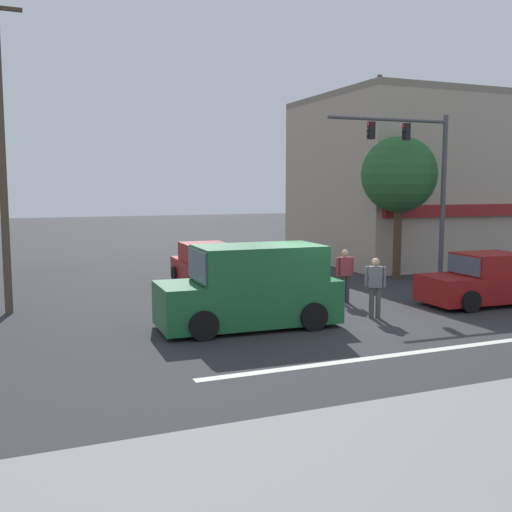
{
  "coord_description": "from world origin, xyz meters",
  "views": [
    {
      "loc": [
        -7.57,
        -13.92,
        3.6
      ],
      "look_at": [
        -0.97,
        2.0,
        1.6
      ],
      "focal_mm": 42.0,
      "sensor_mm": 36.0,
      "label": 1
    }
  ],
  "objects_px": {
    "traffic_light_mast": "(422,171)",
    "pedestrian_far_side": "(375,284)",
    "sedan_approaching_near": "(206,267)",
    "van_crossing_leftbound": "(251,288)",
    "sedan_crossing_center": "(487,281)",
    "pedestrian_mid_crossing": "(345,273)",
    "utility_pole_far_right": "(378,169)",
    "utility_pole_near_left": "(2,152)",
    "street_tree": "(399,175)"
  },
  "relations": [
    {
      "from": "utility_pole_near_left",
      "to": "traffic_light_mast",
      "type": "bearing_deg",
      "value": -1.03
    },
    {
      "from": "utility_pole_near_left",
      "to": "sedan_approaching_near",
      "type": "relative_size",
      "value": 2.12
    },
    {
      "from": "traffic_light_mast",
      "to": "sedan_crossing_center",
      "type": "xyz_separation_m",
      "value": [
        -0.5,
        -3.95,
        -3.46
      ]
    },
    {
      "from": "sedan_crossing_center",
      "to": "sedan_approaching_near",
      "type": "xyz_separation_m",
      "value": [
        -7.01,
        6.32,
        0.0
      ]
    },
    {
      "from": "street_tree",
      "to": "sedan_crossing_center",
      "type": "relative_size",
      "value": 1.33
    },
    {
      "from": "traffic_light_mast",
      "to": "sedan_approaching_near",
      "type": "bearing_deg",
      "value": 162.46
    },
    {
      "from": "utility_pole_near_left",
      "to": "utility_pole_far_right",
      "type": "height_order",
      "value": "utility_pole_near_left"
    },
    {
      "from": "sedan_crossing_center",
      "to": "van_crossing_leftbound",
      "type": "bearing_deg",
      "value": -179.89
    },
    {
      "from": "van_crossing_leftbound",
      "to": "utility_pole_far_right",
      "type": "bearing_deg",
      "value": 42.55
    },
    {
      "from": "utility_pole_far_right",
      "to": "street_tree",
      "type": "bearing_deg",
      "value": -111.38
    },
    {
      "from": "pedestrian_far_side",
      "to": "traffic_light_mast",
      "type": "bearing_deg",
      "value": 42.02
    },
    {
      "from": "utility_pole_near_left",
      "to": "pedestrian_mid_crossing",
      "type": "height_order",
      "value": "utility_pole_near_left"
    },
    {
      "from": "van_crossing_leftbound",
      "to": "pedestrian_mid_crossing",
      "type": "height_order",
      "value": "van_crossing_leftbound"
    },
    {
      "from": "street_tree",
      "to": "traffic_light_mast",
      "type": "height_order",
      "value": "traffic_light_mast"
    },
    {
      "from": "street_tree",
      "to": "pedestrian_mid_crossing",
      "type": "bearing_deg",
      "value": -141.5
    },
    {
      "from": "traffic_light_mast",
      "to": "pedestrian_mid_crossing",
      "type": "distance_m",
      "value": 5.88
    },
    {
      "from": "traffic_light_mast",
      "to": "utility_pole_near_left",
      "type": "bearing_deg",
      "value": 178.97
    },
    {
      "from": "utility_pole_far_right",
      "to": "pedestrian_mid_crossing",
      "type": "distance_m",
      "value": 9.86
    },
    {
      "from": "street_tree",
      "to": "traffic_light_mast",
      "type": "relative_size",
      "value": 0.89
    },
    {
      "from": "utility_pole_far_right",
      "to": "sedan_approaching_near",
      "type": "height_order",
      "value": "utility_pole_far_right"
    },
    {
      "from": "utility_pole_near_left",
      "to": "sedan_crossing_center",
      "type": "xyz_separation_m",
      "value": [
        13.59,
        -4.2,
        -3.85
      ]
    },
    {
      "from": "utility_pole_far_right",
      "to": "sedan_approaching_near",
      "type": "xyz_separation_m",
      "value": [
        -8.96,
        -2.62,
        -3.69
      ]
    },
    {
      "from": "van_crossing_leftbound",
      "to": "sedan_approaching_near",
      "type": "relative_size",
      "value": 1.12
    },
    {
      "from": "utility_pole_near_left",
      "to": "street_tree",
      "type": "bearing_deg",
      "value": 4.93
    },
    {
      "from": "street_tree",
      "to": "sedan_crossing_center",
      "type": "bearing_deg",
      "value": -96.07
    },
    {
      "from": "sedan_crossing_center",
      "to": "sedan_approaching_near",
      "type": "distance_m",
      "value": 9.44
    },
    {
      "from": "utility_pole_far_right",
      "to": "sedan_crossing_center",
      "type": "relative_size",
      "value": 2.04
    },
    {
      "from": "traffic_light_mast",
      "to": "pedestrian_far_side",
      "type": "distance_m",
      "value": 7.2
    },
    {
      "from": "traffic_light_mast",
      "to": "van_crossing_leftbound",
      "type": "bearing_deg",
      "value": -154.47
    },
    {
      "from": "sedan_crossing_center",
      "to": "pedestrian_mid_crossing",
      "type": "height_order",
      "value": "pedestrian_mid_crossing"
    },
    {
      "from": "utility_pole_near_left",
      "to": "sedan_crossing_center",
      "type": "bearing_deg",
      "value": -17.19
    },
    {
      "from": "sedan_crossing_center",
      "to": "street_tree",
      "type": "bearing_deg",
      "value": 83.93
    },
    {
      "from": "utility_pole_near_left",
      "to": "pedestrian_far_side",
      "type": "xyz_separation_m",
      "value": [
        9.3,
        -4.56,
        -3.61
      ]
    },
    {
      "from": "van_crossing_leftbound",
      "to": "sedan_crossing_center",
      "type": "relative_size",
      "value": 1.12
    },
    {
      "from": "van_crossing_leftbound",
      "to": "pedestrian_far_side",
      "type": "bearing_deg",
      "value": -5.57
    },
    {
      "from": "traffic_light_mast",
      "to": "sedan_approaching_near",
      "type": "distance_m",
      "value": 8.6
    },
    {
      "from": "utility_pole_far_right",
      "to": "pedestrian_mid_crossing",
      "type": "height_order",
      "value": "utility_pole_far_right"
    },
    {
      "from": "pedestrian_mid_crossing",
      "to": "van_crossing_leftbound",
      "type": "bearing_deg",
      "value": -154.45
    },
    {
      "from": "utility_pole_far_right",
      "to": "van_crossing_leftbound",
      "type": "xyz_separation_m",
      "value": [
        -9.76,
        -8.96,
        -3.4
      ]
    },
    {
      "from": "utility_pole_near_left",
      "to": "traffic_light_mast",
      "type": "xyz_separation_m",
      "value": [
        14.09,
        -0.25,
        -0.39
      ]
    },
    {
      "from": "street_tree",
      "to": "sedan_approaching_near",
      "type": "bearing_deg",
      "value": 173.25
    },
    {
      "from": "traffic_light_mast",
      "to": "van_crossing_leftbound",
      "type": "relative_size",
      "value": 1.33
    },
    {
      "from": "sedan_approaching_near",
      "to": "van_crossing_leftbound",
      "type": "bearing_deg",
      "value": -97.2
    },
    {
      "from": "street_tree",
      "to": "sedan_crossing_center",
      "type": "distance_m",
      "value": 6.39
    },
    {
      "from": "sedan_crossing_center",
      "to": "pedestrian_mid_crossing",
      "type": "bearing_deg",
      "value": 155.02
    },
    {
      "from": "utility_pole_near_left",
      "to": "traffic_light_mast",
      "type": "distance_m",
      "value": 14.09
    },
    {
      "from": "street_tree",
      "to": "sedan_approaching_near",
      "type": "distance_m",
      "value": 8.33
    },
    {
      "from": "street_tree",
      "to": "utility_pole_far_right",
      "type": "bearing_deg",
      "value": 68.62
    },
    {
      "from": "pedestrian_far_side",
      "to": "sedan_crossing_center",
      "type": "bearing_deg",
      "value": 4.78
    },
    {
      "from": "van_crossing_leftbound",
      "to": "pedestrian_mid_crossing",
      "type": "bearing_deg",
      "value": 25.55
    }
  ]
}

